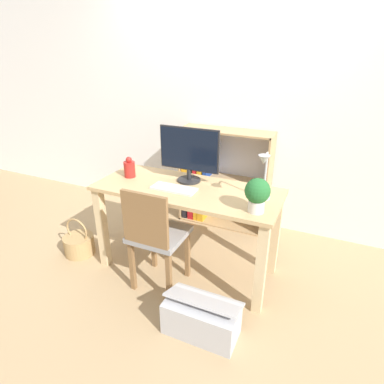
# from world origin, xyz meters

# --- Properties ---
(ground_plane) EXTENTS (10.00, 10.00, 0.00)m
(ground_plane) POSITION_xyz_m (0.00, 0.00, 0.00)
(ground_plane) COLOR tan
(wall_back) EXTENTS (8.00, 0.05, 2.60)m
(wall_back) POSITION_xyz_m (0.00, 1.06, 1.30)
(wall_back) COLOR white
(wall_back) RESTS_ON ground_plane
(desk) EXTENTS (1.48, 0.62, 0.76)m
(desk) POSITION_xyz_m (0.00, 0.00, 0.62)
(desk) COLOR tan
(desk) RESTS_ON ground_plane
(monitor) EXTENTS (0.51, 0.19, 0.45)m
(monitor) POSITION_xyz_m (-0.05, 0.14, 1.01)
(monitor) COLOR #232326
(monitor) RESTS_ON desk
(keyboard) EXTENTS (0.36, 0.14, 0.02)m
(keyboard) POSITION_xyz_m (-0.08, -0.07, 0.77)
(keyboard) COLOR silver
(keyboard) RESTS_ON desk
(vase) EXTENTS (0.09, 0.09, 0.18)m
(vase) POSITION_xyz_m (-0.55, 0.02, 0.84)
(vase) COLOR #B2231E
(vase) RESTS_ON desk
(desk_lamp) EXTENTS (0.10, 0.19, 0.36)m
(desk_lamp) POSITION_xyz_m (0.59, 0.00, 0.98)
(desk_lamp) COLOR #B7B7BC
(desk_lamp) RESTS_ON desk
(potted_plant) EXTENTS (0.17, 0.17, 0.24)m
(potted_plant) POSITION_xyz_m (0.60, -0.17, 0.90)
(potted_plant) COLOR silver
(potted_plant) RESTS_ON desk
(chair) EXTENTS (0.40, 0.40, 0.88)m
(chair) POSITION_xyz_m (-0.11, -0.33, 0.49)
(chair) COLOR gray
(chair) RESTS_ON ground_plane
(bookshelf) EXTENTS (0.94, 0.28, 1.04)m
(bookshelf) POSITION_xyz_m (-0.17, 0.88, 0.49)
(bookshelf) COLOR tan
(bookshelf) RESTS_ON ground_plane
(basket) EXTENTS (0.28, 0.28, 0.37)m
(basket) POSITION_xyz_m (-1.01, -0.23, 0.10)
(basket) COLOR tan
(basket) RESTS_ON ground_plane
(storage_box) EXTENTS (0.50, 0.29, 0.30)m
(storage_box) POSITION_xyz_m (0.39, -0.61, 0.13)
(storage_box) COLOR #B2B2B7
(storage_box) RESTS_ON ground_plane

